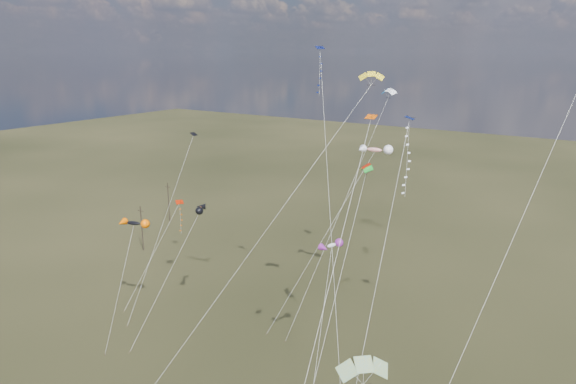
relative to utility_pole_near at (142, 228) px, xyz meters
The scene contains 15 objects.
utility_pole_near is the anchor object (origin of this frame).
utility_pole_far 16.12m from the utility_pole_near, 119.74° to the left, with size 1.40×0.20×8.00m.
diamond_navy_tall 47.38m from the utility_pole_near, 11.01° to the right, with size 11.93×14.98×34.03m.
diamond_black_mid 23.98m from the utility_pole_near, 27.20° to the right, with size 0.84×13.73×22.93m.
diamond_red_low 20.71m from the utility_pole_near, 25.56° to the right, with size 3.60×9.19×13.82m.
diamond_navy_right 57.78m from the utility_pole_near, 16.81° to the right, with size 3.49×20.96×28.26m.
diamond_orange_center 60.13m from the utility_pole_near, 27.53° to the right, with size 1.04×17.11×28.99m.
parafoil_yellow 53.72m from the utility_pole_near, 11.11° to the right, with size 15.43×21.41×31.95m.
parafoil_blue_white 47.64m from the utility_pole_near, 13.27° to the left, with size 4.44×21.39×29.05m.
parafoil_striped 65.34m from the utility_pole_near, 29.27° to the right, with size 7.95×10.71×16.35m.
parafoil_tricolor 51.13m from the utility_pole_near, 13.34° to the right, with size 2.74×16.95×23.16m.
novelty_black_orange 27.69m from the utility_pole_near, 42.01° to the right, with size 3.78×8.17×14.13m.
novelty_orange_black 30.83m from the utility_pole_near, 26.20° to the right, with size 4.10×11.44×15.80m.
novelty_white_purple 47.80m from the utility_pole_near, 17.42° to the right, with size 3.32×9.68×15.40m.
novelty_redwhite_stripe 44.51m from the utility_pole_near, ahead, with size 8.96×15.30×22.12m.
Camera 1 is at (28.87, -26.07, 33.43)m, focal length 32.00 mm.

